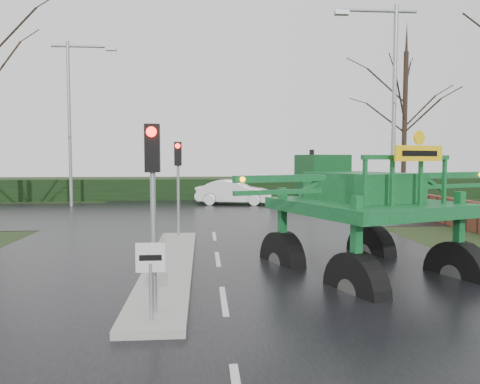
{
  "coord_description": "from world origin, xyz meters",
  "views": [
    {
      "loc": [
        -0.41,
        -9.37,
        2.9
      ],
      "look_at": [
        0.61,
        3.5,
        2.0
      ],
      "focal_mm": 35.0,
      "sensor_mm": 36.0,
      "label": 1
    }
  ],
  "objects": [
    {
      "name": "ground",
      "position": [
        0.0,
        0.0,
        0.0
      ],
      "size": [
        140.0,
        140.0,
        0.0
      ],
      "primitive_type": "plane",
      "color": "black",
      "rests_on": "ground"
    },
    {
      "name": "road_main",
      "position": [
        0.0,
        10.0,
        0.0
      ],
      "size": [
        14.0,
        80.0,
        0.02
      ],
      "primitive_type": "cube",
      "color": "black",
      "rests_on": "ground"
    },
    {
      "name": "road_cross",
      "position": [
        0.0,
        16.0,
        0.01
      ],
      "size": [
        80.0,
        12.0,
        0.02
      ],
      "primitive_type": "cube",
      "color": "black",
      "rests_on": "ground"
    },
    {
      "name": "median_island",
      "position": [
        -1.3,
        3.0,
        0.09
      ],
      "size": [
        1.2,
        10.0,
        0.16
      ],
      "primitive_type": "cube",
      "color": "gray",
      "rests_on": "ground"
    },
    {
      "name": "hedge_row",
      "position": [
        0.0,
        24.0,
        0.75
      ],
      "size": [
        44.0,
        0.9,
        1.5
      ],
      "primitive_type": "cube",
      "color": "black",
      "rests_on": "ground"
    },
    {
      "name": "brick_wall",
      "position": [
        10.5,
        16.0,
        0.6
      ],
      "size": [
        0.4,
        20.0,
        1.2
      ],
      "primitive_type": "cube",
      "color": "#592D1E",
      "rests_on": "ground"
    },
    {
      "name": "keep_left_sign",
      "position": [
        -1.3,
        -1.5,
        1.06
      ],
      "size": [
        0.5,
        0.07,
        1.35
      ],
      "color": "gray",
      "rests_on": "ground"
    },
    {
      "name": "traffic_signal_near",
      "position": [
        -1.3,
        -1.01,
        2.59
      ],
      "size": [
        0.26,
        0.33,
        3.52
      ],
      "color": "gray",
      "rests_on": "ground"
    },
    {
      "name": "traffic_signal_mid",
      "position": [
        -1.3,
        7.49,
        2.59
      ],
      "size": [
        0.26,
        0.33,
        3.52
      ],
      "color": "gray",
      "rests_on": "ground"
    },
    {
      "name": "traffic_signal_far",
      "position": [
        6.5,
        20.01,
        2.59
      ],
      "size": [
        0.26,
        0.33,
        3.52
      ],
      "rotation": [
        0.0,
        0.0,
        3.14
      ],
      "color": "gray",
      "rests_on": "ground"
    },
    {
      "name": "street_light_right",
      "position": [
        8.19,
        12.0,
        5.99
      ],
      "size": [
        3.85,
        0.3,
        10.0
      ],
      "color": "gray",
      "rests_on": "ground"
    },
    {
      "name": "street_light_left_far",
      "position": [
        -8.19,
        20.0,
        5.99
      ],
      "size": [
        3.85,
        0.3,
        10.0
      ],
      "color": "gray",
      "rests_on": "ground"
    },
    {
      "name": "tree_right_far",
      "position": [
        13.0,
        21.0,
        6.5
      ],
      "size": [
        7.0,
        7.0,
        12.05
      ],
      "color": "black",
      "rests_on": "ground"
    },
    {
      "name": "crop_sprayer",
      "position": [
        2.84,
        0.66,
        2.1
      ],
      "size": [
        7.47,
        5.91,
        4.43
      ],
      "rotation": [
        0.0,
        0.0,
        0.36
      ],
      "color": "black",
      "rests_on": "ground"
    },
    {
      "name": "white_sedan",
      "position": [
        1.54,
        20.36,
        0.0
      ],
      "size": [
        5.0,
        2.5,
        1.57
      ],
      "primitive_type": "imported",
      "rotation": [
        0.0,
        0.0,
        1.39
      ],
      "color": "white",
      "rests_on": "ground"
    }
  ]
}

